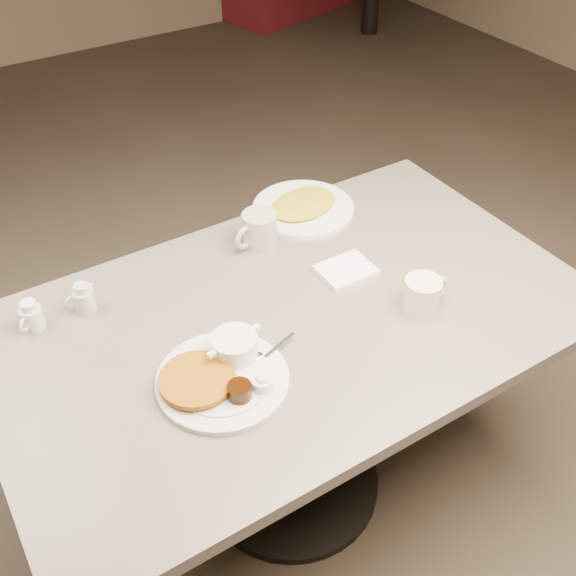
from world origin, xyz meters
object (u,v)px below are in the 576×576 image
creamer_left (31,316)px  hash_plate (303,207)px  coffee_mug_near (423,294)px  coffee_mug_far (259,230)px  main_plate (222,372)px  creamer_right (84,299)px  diner_table (292,360)px

creamer_left → hash_plate: 0.85m
creamer_left → coffee_mug_near: bearing=-27.8°
coffee_mug_far → creamer_left: 0.64m
main_plate → coffee_mug_far: size_ratio=2.60×
main_plate → creamer_right: bearing=115.1°
coffee_mug_near → creamer_left: coffee_mug_near is taller
diner_table → coffee_mug_far: size_ratio=9.97×
main_plate → coffee_mug_far: coffee_mug_far is taller
diner_table → creamer_right: bearing=146.3°
diner_table → coffee_mug_far: (0.08, 0.30, 0.22)m
hash_plate → coffee_mug_far: bearing=-159.0°
creamer_left → creamer_right: size_ratio=0.99×
creamer_left → main_plate: bearing=-51.7°
coffee_mug_far → hash_plate: size_ratio=0.41×
diner_table → creamer_right: size_ratio=18.51×
main_plate → creamer_left: creamer_left is taller
coffee_mug_near → coffee_mug_far: coffee_mug_far is taller
coffee_mug_near → coffee_mug_far: (-0.21, 0.45, 0.00)m
main_plate → diner_table: bearing=21.8°
diner_table → creamer_right: (-0.44, 0.29, 0.21)m
diner_table → creamer_left: (-0.57, 0.30, 0.21)m
diner_table → coffee_mug_far: coffee_mug_far is taller
coffee_mug_far → creamer_right: size_ratio=1.86×
coffee_mug_near → creamer_right: (-0.73, 0.45, -0.01)m
main_plate → creamer_left: size_ratio=4.88×
main_plate → creamer_left: bearing=128.3°
coffee_mug_near → coffee_mug_far: size_ratio=0.88×
creamer_right → coffee_mug_far: bearing=0.7°
creamer_left → creamer_right: (0.13, -0.00, 0.00)m
main_plate → coffee_mug_near: coffee_mug_near is taller
main_plate → coffee_mug_near: size_ratio=2.94×
creamer_right → diner_table: bearing=-33.7°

